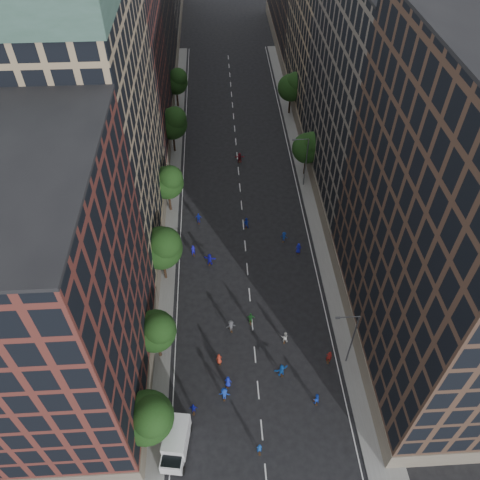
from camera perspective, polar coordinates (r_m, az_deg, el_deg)
The scene contains 39 objects.
ground at distance 74.34m, azimuth 0.21°, elevation 4.01°, with size 240.00×240.00×0.00m, color black.
sidewalk_left at distance 80.44m, azimuth -8.74°, elevation 7.21°, with size 4.00×105.00×0.15m, color slate.
sidewalk_right at distance 81.46m, azimuth 8.43°, elevation 7.81°, with size 4.00×105.00×0.15m, color slate.
bldg_left_a at distance 46.03m, azimuth -21.90°, elevation -7.06°, with size 14.00×22.00×30.00m, color #582721.
bldg_left_b at distance 61.98m, azimuth -17.67°, elevation 11.93°, with size 14.00×26.00×34.00m, color #947F61.
bldg_left_c at distance 83.08m, azimuth -14.54°, elevation 19.00°, with size 14.00×20.00×28.00m, color #582721.
bldg_left_d at distance 104.30m, azimuth -12.98°, elevation 25.88°, with size 14.00×28.00×32.00m, color #302420.
bldg_right_a at distance 49.14m, azimuth 24.88°, elevation 0.97°, with size 14.00×30.00×36.00m, color #463125.
bldg_right_b at distance 71.62m, azimuth 16.08°, elevation 16.55°, with size 14.00×28.00×33.00m, color #60584F.
bldg_right_c at distance 94.95m, azimuth 11.73°, elevation 25.11°, with size 14.00×26.00×35.00m, color #947F61.
tree_left_0 at distance 48.00m, azimuth -11.10°, elevation -20.45°, with size 5.20×5.20×8.83m.
tree_left_1 at distance 53.19m, azimuth -10.19°, elevation -10.76°, with size 4.80×4.80×8.21m.
tree_left_2 at distance 60.08m, azimuth -9.48°, elevation -0.81°, with size 5.60×5.60×9.45m.
tree_left_3 at distance 70.83m, azimuth -8.77°, elevation 7.08°, with size 5.00×5.00×8.58m.
tree_left_4 at distance 83.80m, azimuth -8.21°, elevation 14.01°, with size 5.40×5.40×9.08m.
tree_left_5 at distance 98.01m, azimuth -7.76°, elevation 18.68°, with size 4.80×4.80×8.33m.
tree_right_a at distance 78.41m, azimuth 8.37°, elevation 11.18°, with size 5.00×5.00×8.39m.
tree_right_b at distance 95.18m, azimuth 6.39°, elevation 18.14°, with size 5.20×5.20×8.83m.
streetlamp_near at distance 53.77m, azimuth 13.41°, elevation -11.44°, with size 2.64×0.22×9.06m.
streetlamp_far at distance 76.19m, azimuth 7.92°, elevation 9.67°, with size 2.64×0.22×9.06m.
cargo_van at distance 51.55m, azimuth -7.85°, elevation -23.26°, with size 3.19×5.49×2.77m.
skater_0 at distance 54.60m, azimuth -1.48°, elevation -16.87°, with size 0.81×0.53×1.66m, color #1523AF.
skater_1 at distance 51.64m, azimuth 2.37°, elevation -24.06°, with size 0.60×0.40×1.65m, color #13419B.
skater_2 at distance 54.31m, azimuth 9.23°, elevation -18.57°, with size 0.81×0.63×1.66m, color #163AB6.
skater_3 at distance 53.82m, azimuth -1.92°, elevation -18.24°, with size 1.23×0.71×1.90m, color #1537AA.
skater_4 at distance 53.51m, azimuth -5.68°, elevation -19.77°, with size 0.90×0.38×1.54m, color #111790.
skater_5 at distance 55.32m, azimuth 5.07°, elevation -15.53°, with size 1.76×0.56×1.89m, color #154FAB.
skater_6 at distance 56.07m, azimuth -2.57°, elevation -14.28°, with size 0.77×0.50×1.57m, color #AF2F1D.
skater_7 at distance 56.93m, azimuth 10.79°, elevation -13.80°, with size 0.69×0.45×1.90m, color maroon.
skater_8 at distance 57.73m, azimuth 5.47°, elevation -11.71°, with size 0.83×0.65×1.71m, color silver.
skater_9 at distance 58.31m, azimuth -1.12°, elevation -10.44°, with size 1.17×0.67×1.81m, color #47484D.
skater_10 at distance 58.96m, azimuth 1.31°, elevation -9.52°, with size 1.06×0.44×1.81m, color #1B5B22.
skater_11 at distance 65.22m, azimuth -3.72°, elevation -2.37°, with size 1.78×0.57×1.92m, color #1A16B9.
skater_12 at distance 67.17m, azimuth 7.13°, elevation -1.02°, with size 0.84×0.55×1.72m, color #161AB4.
skater_13 at distance 66.66m, azimuth -5.75°, elevation -1.26°, with size 0.66×0.43×1.82m, color #1815AC.
skater_14 at distance 70.34m, azimuth 0.75°, elevation 2.09°, with size 0.88×0.68×1.81m, color #152AAB.
skater_15 at distance 68.65m, azimuth 5.38°, elevation 0.39°, with size 1.05×0.60×1.63m, color navy.
skater_16 at distance 71.40m, azimuth -5.06°, elevation 2.65°, with size 1.04×0.43×1.77m, color #13219D.
skater_17 at distance 83.16m, azimuth -0.04°, elevation 9.98°, with size 1.75×0.56×1.88m, color maroon.
Camera 1 is at (-3.45, -15.66, 49.16)m, focal length 35.00 mm.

